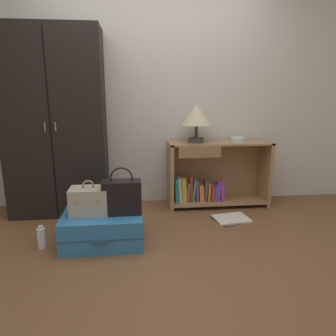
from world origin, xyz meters
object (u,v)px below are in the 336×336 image
at_px(bowl, 238,139).
at_px(train_case, 89,201).
at_px(wardrobe, 56,124).
at_px(table_lamp, 197,116).
at_px(bookshelf, 214,175).
at_px(suitcase_large, 103,228).
at_px(open_book_on_floor, 231,219).
at_px(bottle, 42,238).
at_px(handbag, 122,196).

bearing_deg(bowl, train_case, -152.11).
bearing_deg(wardrobe, table_lamp, 0.56).
xyz_separation_m(bookshelf, suitcase_large, (-1.20, -0.84, -0.23)).
distance_m(wardrobe, suitcase_large, 1.27).
relative_size(suitcase_large, open_book_on_floor, 1.60).
height_order(bookshelf, suitcase_large, bookshelf).
xyz_separation_m(suitcase_large, bottle, (-0.51, -0.05, -0.04)).
bearing_deg(table_lamp, bottle, -149.93).
height_order(wardrobe, bottle, wardrobe).
height_order(table_lamp, bowl, table_lamp).
distance_m(suitcase_large, handbag, 0.34).
bearing_deg(train_case, handbag, -4.61).
bearing_deg(train_case, bottle, -171.53).
relative_size(bookshelf, open_book_on_floor, 2.67).
height_order(table_lamp, suitcase_large, table_lamp).
relative_size(bowl, bottle, 0.87).
height_order(bowl, bottle, bowl).
bearing_deg(bookshelf, table_lamp, -171.92).
distance_m(bowl, handbag, 1.59).
xyz_separation_m(table_lamp, bottle, (-1.49, -0.87, -0.95)).
distance_m(table_lamp, suitcase_large, 1.56).
height_order(table_lamp, bottle, table_lamp).
relative_size(wardrobe, handbag, 4.72).
height_order(wardrobe, suitcase_large, wardrobe).
relative_size(handbag, open_book_on_floor, 0.95).
xyz_separation_m(bottle, open_book_on_floor, (1.80, 0.42, -0.08)).
height_order(wardrobe, bookshelf, wardrobe).
bearing_deg(table_lamp, open_book_on_floor, -55.65).
bearing_deg(bookshelf, suitcase_large, -144.93).
distance_m(train_case, handbag, 0.29).
distance_m(wardrobe, bottle, 1.22).
distance_m(suitcase_large, open_book_on_floor, 1.34).
xyz_separation_m(table_lamp, handbag, (-0.81, -0.83, -0.62)).
distance_m(train_case, bottle, 0.51).
height_order(wardrobe, table_lamp, wardrobe).
xyz_separation_m(wardrobe, handbag, (0.70, -0.81, -0.55)).
relative_size(train_case, bottle, 1.60).
bearing_deg(open_book_on_floor, bookshelf, 99.81).
bearing_deg(bowl, suitcase_large, -150.17).
bearing_deg(wardrobe, handbag, -49.45).
bearing_deg(open_book_on_floor, bottle, -166.88).
height_order(bookshelf, table_lamp, table_lamp).
relative_size(table_lamp, bottle, 2.11).
height_order(wardrobe, open_book_on_floor, wardrobe).
distance_m(suitcase_large, train_case, 0.28).
bearing_deg(handbag, table_lamp, 45.78).
relative_size(bowl, suitcase_large, 0.25).
height_order(bowl, open_book_on_floor, bowl).
bearing_deg(handbag, suitcase_large, 175.14).
distance_m(table_lamp, train_case, 1.50).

